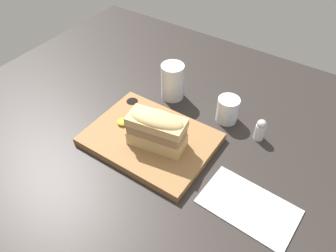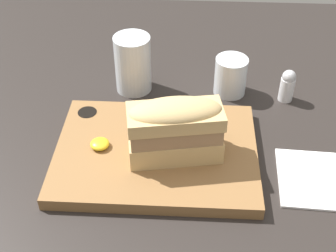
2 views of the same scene
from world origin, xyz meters
The scene contains 8 objects.
dining_table centered at (0.00, 0.00, 1.00)cm, with size 147.74×126.83×2.00cm.
serving_board centered at (-9.89, 3.99, 3.07)cm, with size 32.42×24.01×2.18cm.
sandwich centered at (-6.76, 2.79, 9.62)cm, with size 15.26×8.79×10.22cm.
mustard_dollop centered at (-18.89, 3.77, 4.74)cm, with size 3.09×3.09×1.23cm.
water_glass centered at (-15.60, 23.36, 6.84)cm, with size 6.88×6.88×11.17cm.
wine_glass centered at (2.94, 23.13, 5.46)cm, with size 6.12×6.12×7.35cm.
napkin centered at (20.03, 0.20, 2.20)cm, with size 21.63×13.53×0.40cm.
salt_shaker centered at (13.44, 21.27, 5.25)cm, with size 2.71×2.71×6.40cm.
Camera 1 is at (27.39, -43.14, 65.60)cm, focal length 35.00 mm.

